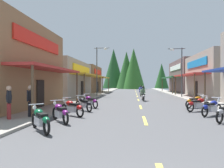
% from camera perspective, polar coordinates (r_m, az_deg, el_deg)
% --- Properties ---
extents(ground, '(10.27, 77.26, 0.10)m').
position_cam_1_polar(ground, '(25.28, 7.36, -4.05)').
color(ground, '#4C4C4F').
extents(sidewalk_left, '(2.24, 77.26, 0.12)m').
position_cam_1_polar(sidewalk_left, '(25.89, -6.64, -3.70)').
color(sidewalk_left, gray).
rests_on(sidewalk_left, ground).
extents(sidewalk_right, '(2.24, 77.26, 0.12)m').
position_cam_1_polar(sidewalk_right, '(26.18, 21.20, -3.68)').
color(sidewalk_right, '#9E9991').
rests_on(sidewalk_right, ground).
extents(centerline_dashes, '(0.16, 55.27, 0.01)m').
position_cam_1_polar(centerline_dashes, '(30.66, 7.12, -3.16)').
color(centerline_dashes, '#E0C64C').
rests_on(centerline_dashes, ground).
extents(storefront_left_nearest, '(7.84, 9.62, 6.21)m').
position_cam_1_polar(storefront_left_nearest, '(17.06, -29.00, 4.37)').
color(storefront_left_nearest, olive).
rests_on(storefront_left_nearest, ground).
extents(storefront_left_middle, '(9.58, 11.75, 4.74)m').
position_cam_1_polar(storefront_left_middle, '(28.07, -16.23, 1.34)').
color(storefront_left_middle, gray).
rests_on(storefront_left_middle, ground).
extents(storefront_left_far, '(8.27, 9.70, 5.06)m').
position_cam_1_polar(storefront_left_far, '(39.23, -8.71, 1.31)').
color(storefront_left_far, brown).
rests_on(storefront_left_far, ground).
extents(storefront_right_far, '(9.34, 13.05, 6.04)m').
position_cam_1_polar(storefront_right_far, '(40.56, 22.79, 1.94)').
color(storefront_right_far, brown).
rests_on(storefront_right_far, ground).
extents(streetlamp_left, '(2.13, 0.30, 6.75)m').
position_cam_1_polar(streetlamp_left, '(27.51, -3.73, 5.48)').
color(streetlamp_left, '#474C51').
rests_on(streetlamp_left, ground).
extents(streetlamp_right, '(2.13, 0.30, 6.30)m').
position_cam_1_polar(streetlamp_right, '(26.66, 18.65, 5.08)').
color(streetlamp_right, '#474C51').
rests_on(streetlamp_right, ground).
extents(motorcycle_parked_right_2, '(1.68, 1.49, 1.04)m').
position_cam_1_polar(motorcycle_parked_right_2, '(12.91, 26.59, -5.96)').
color(motorcycle_parked_right_2, black).
rests_on(motorcycle_parked_right_2, ground).
extents(motorcycle_parked_right_3, '(1.88, 1.20, 1.04)m').
position_cam_1_polar(motorcycle_parked_right_3, '(14.48, 23.44, -5.27)').
color(motorcycle_parked_right_3, black).
rests_on(motorcycle_parked_right_3, ground).
extents(motorcycle_parked_right_4, '(1.87, 1.21, 1.04)m').
position_cam_1_polar(motorcycle_parked_right_4, '(16.34, 22.81, -4.62)').
color(motorcycle_parked_right_4, black).
rests_on(motorcycle_parked_right_4, ground).
extents(motorcycle_parked_left_0, '(1.52, 1.64, 1.04)m').
position_cam_1_polar(motorcycle_parked_left_0, '(8.40, -19.80, -9.37)').
color(motorcycle_parked_left_0, black).
rests_on(motorcycle_parked_left_0, ground).
extents(motorcycle_parked_left_1, '(1.45, 1.70, 1.04)m').
position_cam_1_polar(motorcycle_parked_left_1, '(10.02, -14.61, -7.77)').
color(motorcycle_parked_left_1, black).
rests_on(motorcycle_parked_left_1, ground).
extents(motorcycle_parked_left_2, '(1.78, 1.35, 1.04)m').
position_cam_1_polar(motorcycle_parked_left_2, '(11.69, -11.35, -6.59)').
color(motorcycle_parked_left_2, black).
rests_on(motorcycle_parked_left_2, ground).
extents(motorcycle_parked_left_3, '(1.56, 1.61, 1.04)m').
position_cam_1_polar(motorcycle_parked_left_3, '(13.64, -8.12, -5.59)').
color(motorcycle_parked_left_3, black).
rests_on(motorcycle_parked_left_3, ground).
extents(motorcycle_parked_left_4, '(1.58, 1.59, 1.04)m').
position_cam_1_polar(motorcycle_parked_left_4, '(15.36, -6.31, -4.91)').
color(motorcycle_parked_left_4, black).
rests_on(motorcycle_parked_left_4, ground).
extents(rider_cruising_lead, '(0.60, 2.14, 1.57)m').
position_cam_1_polar(rider_cruising_lead, '(21.17, 8.85, -3.00)').
color(rider_cruising_lead, black).
rests_on(rider_cruising_lead, ground).
extents(rider_cruising_trailing, '(0.60, 2.14, 1.57)m').
position_cam_1_polar(rider_cruising_trailing, '(28.12, 8.20, -2.16)').
color(rider_cruising_trailing, black).
rests_on(rider_cruising_trailing, ground).
extents(pedestrian_by_shop, '(0.45, 0.43, 1.76)m').
position_cam_1_polar(pedestrian_by_shop, '(11.02, -27.36, -4.24)').
color(pedestrian_by_shop, maroon).
rests_on(pedestrian_by_shop, ground).
extents(pedestrian_browsing, '(0.30, 0.57, 1.77)m').
position_cam_1_polar(pedestrian_browsing, '(11.42, -22.28, -4.05)').
color(pedestrian_browsing, black).
rests_on(pedestrian_browsing, ground).
extents(treeline_backdrop, '(22.01, 12.95, 13.32)m').
position_cam_1_polar(treeline_backdrop, '(64.30, 4.49, 4.01)').
color(treeline_backdrop, '#1E5C23').
rests_on(treeline_backdrop, ground).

